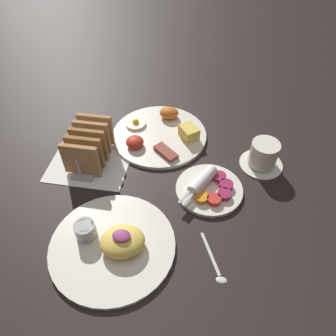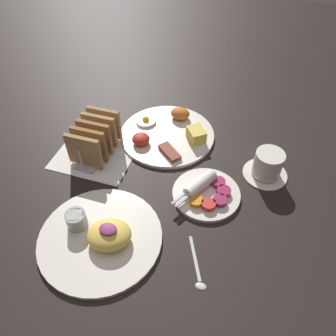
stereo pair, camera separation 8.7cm
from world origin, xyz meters
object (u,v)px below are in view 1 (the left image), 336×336
object	(u,v)px
plate_breakfast	(160,133)
coffee_cup	(263,155)
plate_foreground	(113,243)
plate_condiments	(209,188)
toast_rack	(89,145)

from	to	relation	value
plate_breakfast	coffee_cup	size ratio (longest dim) A/B	2.39
plate_foreground	coffee_cup	xyz separation A→B (m)	(0.34, 0.32, 0.02)
plate_breakfast	plate_condiments	distance (m)	0.25
plate_condiments	coffee_cup	xyz separation A→B (m)	(0.14, 0.12, 0.02)
plate_condiments	plate_foreground	size ratio (longest dim) A/B	0.61
plate_breakfast	coffee_cup	bearing A→B (deg)	-14.11
plate_breakfast	toast_rack	world-z (taller)	toast_rack
toast_rack	coffee_cup	distance (m)	0.48
plate_foreground	toast_rack	xyz separation A→B (m)	(-0.14, 0.27, 0.04)
plate_foreground	coffee_cup	size ratio (longest dim) A/B	2.37
plate_foreground	toast_rack	size ratio (longest dim) A/B	1.58
toast_rack	coffee_cup	world-z (taller)	toast_rack
plate_condiments	toast_rack	bearing A→B (deg)	168.99
plate_condiments	toast_rack	distance (m)	0.35
plate_breakfast	coffee_cup	distance (m)	0.31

